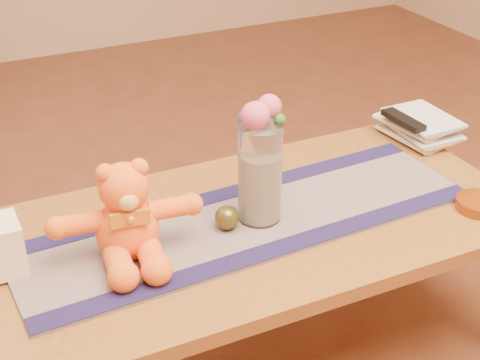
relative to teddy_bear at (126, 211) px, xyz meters
name	(u,v)px	position (x,y,z in m)	size (l,w,h in m)	color
floor	(256,351)	(0.35, 0.01, -0.57)	(5.50, 5.50, 0.00)	#562B18
coffee_table_top	(257,226)	(0.35, 0.01, -0.14)	(1.40, 0.70, 0.04)	brown
table_leg_bl	(0,298)	(-0.29, 0.30, -0.37)	(0.07, 0.07, 0.41)	brown
table_leg_br	(386,195)	(0.99, 0.30, -0.37)	(0.07, 0.07, 0.41)	brown
persian_runner	(248,222)	(0.32, 0.00, -0.12)	(1.20, 0.35, 0.01)	#182045
runner_border_near	(276,249)	(0.32, -0.14, -0.11)	(1.20, 0.06, 0.00)	#1A143E
runner_border_far	(222,194)	(0.31, 0.15, -0.11)	(1.20, 0.06, 0.00)	#1A143E
teddy_bear	(126,211)	(0.00, 0.00, 0.00)	(0.34, 0.28, 0.23)	orange
glass_vase	(260,173)	(0.35, 0.00, 0.01)	(0.11, 0.11, 0.26)	silver
potpourri_fill	(260,187)	(0.35, 0.00, -0.02)	(0.09, 0.09, 0.18)	beige
rose_left	(255,116)	(0.33, -0.01, 0.18)	(0.07, 0.07, 0.07)	#DC4D7C
rose_right	(269,106)	(0.37, 0.01, 0.19)	(0.06, 0.06, 0.06)	#DC4D7C
blue_flower_back	(258,109)	(0.36, 0.04, 0.17)	(0.04, 0.04, 0.04)	#4A4FA0
blue_flower_side	(246,118)	(0.32, 0.02, 0.16)	(0.04, 0.04, 0.04)	#4A4FA0
leaf_sprig	(279,119)	(0.39, -0.02, 0.16)	(0.03, 0.03, 0.03)	#33662D
bronze_ball	(227,218)	(0.25, -0.01, -0.08)	(0.06, 0.06, 0.06)	#4D4819
book_bottom	(398,141)	(0.94, 0.21, -0.11)	(0.17, 0.22, 0.02)	beige
book_lower	(401,135)	(0.94, 0.20, -0.09)	(0.16, 0.22, 0.02)	beige
book_upper	(398,130)	(0.93, 0.21, -0.08)	(0.17, 0.22, 0.02)	beige
book_top	(402,124)	(0.94, 0.20, -0.06)	(0.16, 0.22, 0.02)	beige
tv_remote	(403,120)	(0.94, 0.20, -0.04)	(0.04, 0.16, 0.02)	black
amber_dish	(479,204)	(0.90, -0.20, -0.11)	(0.12, 0.12, 0.03)	#BF5914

